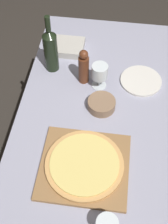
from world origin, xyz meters
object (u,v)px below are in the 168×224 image
Objects in this scene: pizza at (84,164)px; wine_glass at (100,73)px; pepper_mill at (84,67)px; small_bowl at (102,104)px; wine_bottle at (51,49)px.

wine_glass is at bearing 88.66° from pizza.
pepper_mill is 0.09m from wine_glass.
wine_glass reaches higher than pizza.
small_bowl is at bearing -79.20° from wine_glass.
wine_bottle is 2.38× the size of wine_glass.
pepper_mill is at bearing 98.21° from pizza.
wine_bottle reaches higher than pepper_mill.
small_bowl is (0.03, -0.15, -0.07)m from wine_glass.
wine_bottle is 0.40m from small_bowl.
wine_bottle is 2.43× the size of small_bowl.
pizza is 1.02× the size of wine_bottle.
wine_glass is at bearing 100.80° from small_bowl.
pepper_mill is 1.47× the size of wine_glass.
small_bowl is at bearing -56.57° from pepper_mill.
pizza is 0.65m from wine_bottle.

